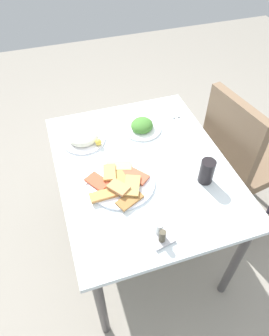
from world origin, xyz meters
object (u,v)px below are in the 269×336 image
salad_plate_rice (142,126)px  fork (166,109)px  salad_plate_greens (84,138)px  soda_can (207,171)px  pide_platter (120,182)px  paper_napkin (168,109)px  dining_table (142,177)px  dining_chair (239,154)px  spoon (171,108)px  condiment_caddy (160,235)px

salad_plate_rice → fork: 0.22m
salad_plate_greens → soda_can: (0.44, 0.47, 0.04)m
pide_platter → paper_napkin: pide_platter is taller
soda_can → dining_table: bearing=-126.5°
salad_plate_rice → fork: salad_plate_rice is taller
paper_napkin → fork: (0.00, -0.02, 0.00)m
dining_table → soda_can: 0.33m
pide_platter → fork: pide_platter is taller
soda_can → paper_napkin: soda_can is taller
soda_can → dining_chair: bearing=123.2°
paper_napkin → spoon: (0.00, 0.02, 0.00)m
pide_platter → spoon: pide_platter is taller
dining_table → fork: (-0.38, 0.27, 0.09)m
pide_platter → dining_table: bearing=120.5°
dining_chair → spoon: size_ratio=4.97×
dining_chair → salad_plate_greens: bearing=-102.4°
condiment_caddy → pide_platter: bearing=-167.2°
fork → spoon: size_ratio=0.98×
paper_napkin → fork: fork is taller
pide_platter → spoon: size_ratio=1.71×
condiment_caddy → dining_table: bearing=170.9°
dining_chair → condiment_caddy: dining_chair is taller
salad_plate_rice → spoon: (-0.12, 0.22, -0.01)m
paper_napkin → spoon: bearing=90.0°
dining_chair → paper_napkin: bearing=-132.4°
pide_platter → fork: bearing=138.5°
salad_plate_rice → soda_can: bearing=19.6°
dining_chair → salad_plate_rice: 0.61m
pide_platter → salad_plate_rice: bearing=147.0°
soda_can → spoon: size_ratio=0.66×
condiment_caddy → dining_chair: bearing=124.2°
dining_chair → paper_napkin: 0.49m
pide_platter → fork: (-0.46, 0.41, -0.01)m
dining_chair → salad_plate_greens: 0.90m
dining_chair → pide_platter: 0.80m
dining_table → pide_platter: (0.08, -0.13, 0.10)m
dining_table → condiment_caddy: 0.41m
salad_plate_rice → spoon: size_ratio=1.12×
salad_plate_greens → condiment_caddy: 0.68m
dining_chair → salad_plate_rice: (-0.18, -0.54, 0.20)m
salad_plate_rice → paper_napkin: bearing=120.8°
paper_napkin → salad_plate_greens: bearing=-77.5°
soda_can → fork: soda_can is taller
pide_platter → soda_can: 0.39m
dining_chair → salad_plate_greens: size_ratio=4.11×
paper_napkin → salad_plate_rice: bearing=-59.2°
dining_chair → pide_platter: size_ratio=2.91×
spoon → salad_plate_rice: bearing=-66.6°
pide_platter → condiment_caddy: size_ratio=3.03×
fork → spoon: bearing=79.5°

